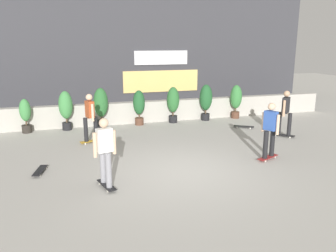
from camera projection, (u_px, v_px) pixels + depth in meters
name	position (u px, v px, depth m)	size (l,w,h in m)	color
ground_plane	(184.00, 171.00, 9.17)	(48.00, 48.00, 0.00)	#B2AFA8
planter_wall	(138.00, 112.00, 14.63)	(18.00, 0.40, 0.90)	#B2ADA3
building_backdrop	(121.00, 45.00, 17.68)	(20.00, 2.08, 6.50)	#38383D
potted_plant_0	(25.00, 114.00, 12.90)	(0.42, 0.42, 1.31)	#2D2823
potted_plant_1	(66.00, 107.00, 13.28)	(0.53, 0.53, 1.54)	black
potted_plant_2	(101.00, 104.00, 13.65)	(0.57, 0.57, 1.61)	black
potted_plant_3	(139.00, 105.00, 14.11)	(0.49, 0.49, 1.45)	brown
potted_plant_4	(173.00, 102.00, 14.52)	(0.53, 0.53, 1.53)	black
potted_plant_5	(206.00, 99.00, 14.94)	(0.55, 0.55, 1.58)	black
potted_plant_6	(236.00, 99.00, 15.37)	(0.52, 0.52, 1.51)	brown
skater_foreground	(285.00, 111.00, 12.29)	(0.67, 0.74, 1.70)	black
skater_far_right	(270.00, 129.00, 9.88)	(0.81, 0.52, 1.70)	maroon
skater_by_wall_left	(105.00, 150.00, 7.92)	(0.54, 0.82, 1.70)	black
skater_by_wall_right	(90.00, 116.00, 11.55)	(0.82, 0.54, 1.70)	#BF8C26
skateboard_near_camera	(244.00, 126.00, 13.77)	(0.77, 0.61, 0.08)	black
skateboard_aside	(40.00, 170.00, 9.05)	(0.37, 0.82, 0.08)	black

